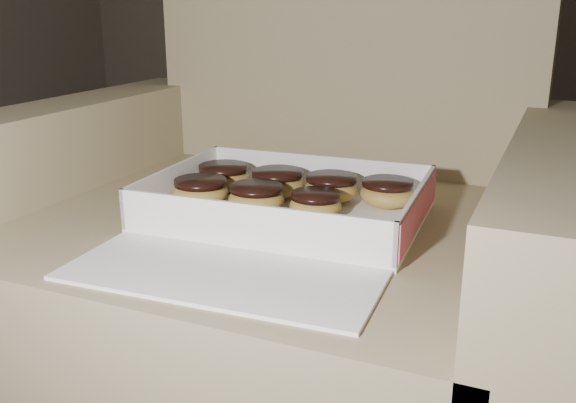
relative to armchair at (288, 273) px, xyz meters
The scene contains 13 objects.
armchair is the anchor object (origin of this frame).
bakery_box 0.20m from the armchair, 71.45° to the right, with size 0.42×0.49×0.07m.
donut_a 0.19m from the armchair, 96.57° to the right, with size 0.09×0.09×0.04m.
donut_b 0.22m from the armchair, 135.97° to the right, with size 0.09×0.09×0.04m.
donut_c 0.17m from the armchair, 149.53° to the right, with size 0.09×0.09×0.05m.
donut_d 0.23m from the armchair, ahead, with size 0.09×0.09×0.04m.
donut_e 0.20m from the armchair, 45.67° to the right, with size 0.08×0.08×0.04m.
donut_f 0.18m from the armchair, ahead, with size 0.09×0.09×0.04m.
donut_g 0.20m from the armchair, behind, with size 0.09×0.09×0.05m.
crumb_a 0.25m from the armchair, 112.40° to the right, with size 0.01×0.01×0.00m, color black.
crumb_b 0.19m from the armchair, 64.39° to the right, with size 0.01×0.01×0.00m, color black.
crumb_c 0.23m from the armchair, 40.98° to the right, with size 0.01×0.01×0.00m, color black.
crumb_d 0.23m from the armchair, 32.36° to the right, with size 0.01×0.01×0.00m, color black.
Camera 1 is at (0.04, -0.23, 0.77)m, focal length 40.00 mm.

